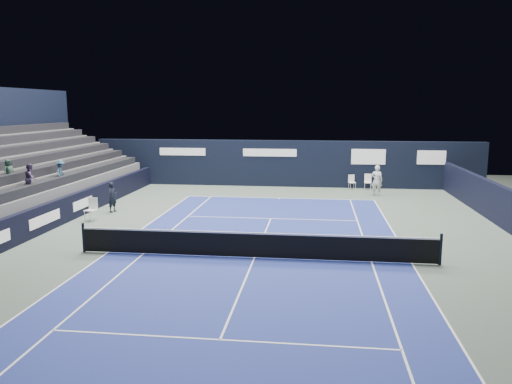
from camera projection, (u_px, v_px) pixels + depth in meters
The scene contains 13 objects.
ground at pixel (261, 243), 19.79m from camera, with size 48.00×48.00×0.00m, color #47554C.
court_surface at pixel (254, 258), 17.83m from camera, with size 10.97×23.77×0.01m, color navy.
enclosure_wall_right at pixel (504, 207), 22.29m from camera, with size 0.30×22.00×1.80m, color black.
folding_chair_back_a at pixel (352, 181), 32.69m from camera, with size 0.51×0.50×0.94m.
folding_chair_back_b at pixel (368, 181), 32.46m from camera, with size 0.49×0.47×1.02m.
line_judge_chair at pixel (92, 208), 23.63m from camera, with size 0.56×0.54×1.09m.
line_judge at pixel (113, 197), 25.51m from camera, with size 0.56×0.37×1.55m, color black.
court_markings at pixel (254, 258), 17.83m from camera, with size 11.03×23.83×0.00m.
tennis_net at pixel (254, 244), 17.74m from camera, with size 12.90×0.10×1.10m.
back_sponsor_wall at pixel (285, 163), 33.71m from camera, with size 26.00×0.63×3.10m.
side_barrier_left at pixel (80, 204), 24.71m from camera, with size 0.33×22.00×1.20m.
spectator_stand at pixel (18, 173), 25.92m from camera, with size 6.00×18.00×6.40m.
tennis_player at pixel (377, 180), 30.27m from camera, with size 0.78×0.93×1.85m.
Camera 1 is at (2.14, -17.04, 5.35)m, focal length 35.00 mm.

